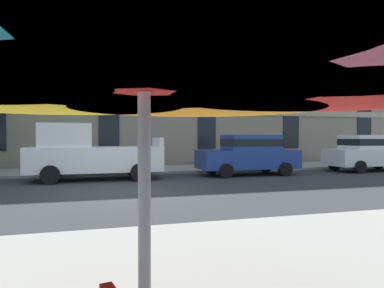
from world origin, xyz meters
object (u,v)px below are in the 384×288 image
Objects in this scene: sedan_blue at (249,154)px; sedan_white at (369,152)px; patio_umbrella at (144,45)px; pickup_white at (90,154)px.

sedan_blue and sedan_white have the same top height.
sedan_blue is at bearing 62.92° from patio_umbrella.
sedan_blue is 6.52m from sedan_white.
sedan_white is at bearing 0.00° from sedan_blue.
sedan_blue is at bearing -0.00° from pickup_white.
sedan_blue is 14.31m from patio_umbrella.
patio_umbrella is at bearing -88.64° from pickup_white.
sedan_white is at bearing -0.00° from pickup_white.
patio_umbrella is (-6.49, -12.70, 1.15)m from sedan_blue.
patio_umbrella reaches higher than sedan_white.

